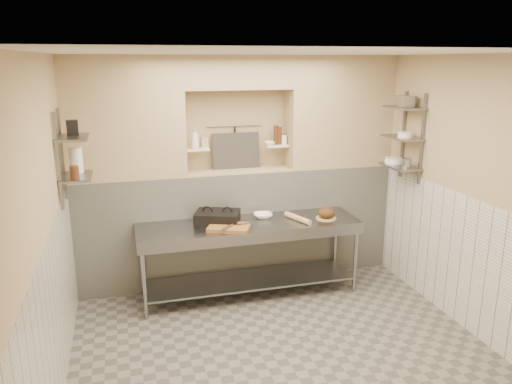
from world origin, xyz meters
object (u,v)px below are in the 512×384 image
object	(u,v)px
panini_press	(217,217)
bread_loaf	(326,213)
cutting_board	(229,227)
rolling_pin	(298,218)
prep_table	(250,244)
mixing_bowl	(263,216)
bowl_alcove	(270,143)
jug_left	(76,160)
bottle_soap	(195,139)

from	to	relation	value
panini_press	bread_loaf	xyz separation A→B (m)	(1.28, -0.19, 0.01)
panini_press	bread_loaf	world-z (taller)	same
cutting_board	bread_loaf	distance (m)	1.20
cutting_board	rolling_pin	world-z (taller)	rolling_pin
prep_table	bread_loaf	xyz separation A→B (m)	(0.93, -0.07, 0.33)
panini_press	mixing_bowl	bearing A→B (deg)	25.10
cutting_board	mixing_bowl	size ratio (longest dim) A/B	2.04
cutting_board	bowl_alcove	size ratio (longest dim) A/B	3.32
cutting_board	jug_left	distance (m)	1.78
rolling_pin	bowl_alcove	size ratio (longest dim) A/B	3.06
bottle_soap	jug_left	bearing A→B (deg)	-158.78
rolling_pin	bread_loaf	xyz separation A→B (m)	(0.36, -0.01, 0.04)
prep_table	rolling_pin	xyz separation A→B (m)	(0.57, -0.06, 0.29)
mixing_bowl	bowl_alcove	world-z (taller)	bowl_alcove
cutting_board	rolling_pin	bearing A→B (deg)	5.35
bread_loaf	bowl_alcove	bearing A→B (deg)	129.68
mixing_bowl	rolling_pin	size ratio (longest dim) A/B	0.53
bowl_alcove	jug_left	world-z (taller)	jug_left
rolling_pin	bread_loaf	bearing A→B (deg)	-2.33
rolling_pin	jug_left	size ratio (longest dim) A/B	1.63
rolling_pin	bowl_alcove	bearing A→B (deg)	105.00
prep_table	rolling_pin	distance (m)	0.64
panini_press	cutting_board	distance (m)	0.27
jug_left	rolling_pin	bearing A→B (deg)	-1.91
prep_table	jug_left	xyz separation A→B (m)	(-1.84, 0.02, 1.10)
bread_loaf	bottle_soap	size ratio (longest dim) A/B	0.85
panini_press	bowl_alcove	size ratio (longest dim) A/B	4.30
mixing_bowl	bread_loaf	world-z (taller)	bread_loaf
mixing_bowl	bottle_soap	bearing A→B (deg)	153.21
bread_loaf	panini_press	bearing A→B (deg)	171.58
rolling_pin	bread_loaf	world-z (taller)	bread_loaf
bread_loaf	jug_left	xyz separation A→B (m)	(-2.77, 0.10, 0.77)
prep_table	panini_press	distance (m)	0.50
rolling_pin	mixing_bowl	bearing A→B (deg)	149.11
bowl_alcove	mixing_bowl	bearing A→B (deg)	-116.72
mixing_bowl	bottle_soap	world-z (taller)	bottle_soap
mixing_bowl	jug_left	size ratio (longest dim) A/B	0.87
bottle_soap	bowl_alcove	distance (m)	0.94
cutting_board	bottle_soap	bearing A→B (deg)	110.97
prep_table	jug_left	bearing A→B (deg)	179.26
panini_press	bowl_alcove	world-z (taller)	bowl_alcove
panini_press	bottle_soap	distance (m)	0.97
cutting_board	bottle_soap	distance (m)	1.16
cutting_board	jug_left	world-z (taller)	jug_left
bottle_soap	panini_press	bearing A→B (deg)	-67.28
cutting_board	jug_left	xyz separation A→B (m)	(-1.57, 0.16, 0.82)
panini_press	rolling_pin	size ratio (longest dim) A/B	1.41
panini_press	bowl_alcove	bearing A→B (deg)	50.67
cutting_board	bread_loaf	size ratio (longest dim) A/B	2.25
cutting_board	bread_loaf	world-z (taller)	bread_loaf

